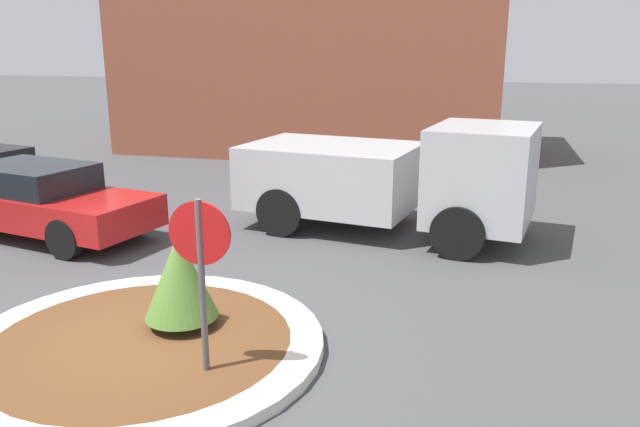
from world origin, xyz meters
name	(u,v)px	position (x,y,z in m)	size (l,w,h in m)	color
ground_plane	(142,350)	(0.00, 0.00, 0.00)	(120.00, 120.00, 0.00)	#474749
traffic_island	(142,345)	(0.00, 0.00, 0.07)	(4.29, 4.29, 0.14)	beige
stop_sign	(201,259)	(1.04, -0.45, 1.38)	(0.67, 0.07, 2.01)	#4C4C51
island_shrub	(180,276)	(0.29, 0.48, 0.78)	(0.89, 0.89, 1.16)	brown
utility_truck	(391,177)	(2.08, 5.59, 1.09)	(5.67, 3.08, 2.12)	#B2B2B7
storefront_building	(315,53)	(-2.00, 15.11, 3.24)	(12.32, 6.07, 6.47)	brown
parked_sedan_red	(40,200)	(-4.21, 3.66, 0.70)	(4.74, 2.56, 1.35)	#B21919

